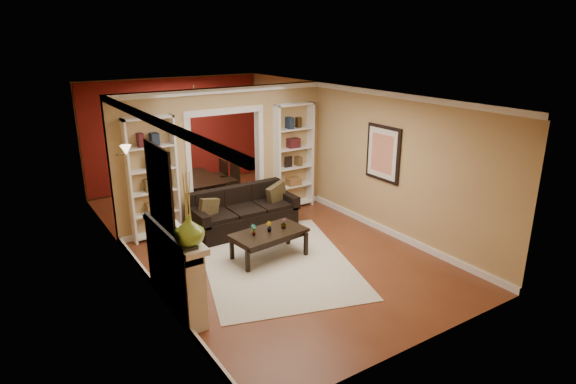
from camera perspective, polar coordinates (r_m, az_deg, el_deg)
floor at (r=9.20m, az=-3.88°, el=-5.38°), size 8.00×8.00×0.00m
ceiling at (r=8.49m, az=-4.28°, el=11.56°), size 8.00×8.00×0.00m
wall_back at (r=12.32m, az=-13.25°, el=6.84°), size 8.00×0.00×8.00m
wall_front at (r=5.78m, az=15.76°, el=-6.24°), size 8.00×0.00×8.00m
wall_left at (r=7.96m, az=-18.36°, el=0.26°), size 0.00×8.00×8.00m
wall_right at (r=10.00m, az=7.29°, el=4.61°), size 0.00×8.00×8.00m
partition_wall at (r=9.78m, az=-7.51°, el=4.30°), size 4.50×0.15×2.70m
red_back_panel at (r=12.29m, az=-13.19°, el=6.69°), size 4.44×0.04×2.64m
dining_window at (r=12.21m, az=-13.20°, el=7.71°), size 0.78×0.03×0.98m
area_rug at (r=8.25m, az=-1.42°, el=-8.23°), size 3.24×3.86×0.01m
sofa at (r=9.42m, az=-5.26°, el=-2.16°), size 2.10×0.91×0.82m
pillow_left at (r=9.04m, az=-9.40°, el=-1.96°), size 0.41×0.19×0.39m
pillow_right at (r=9.68m, az=-1.35°, el=-0.17°), size 0.47×0.25×0.45m
coffee_table at (r=8.30m, az=-2.25°, el=-6.25°), size 1.34×0.82×0.48m
plant_left at (r=8.03m, az=-4.09°, el=-4.49°), size 0.13×0.11×0.20m
plant_center at (r=8.17m, az=-2.28°, el=-4.14°), size 0.10×0.12×0.18m
plant_right at (r=8.32m, az=-0.53°, el=-3.74°), size 0.11×0.11×0.17m
bookshelf_left at (r=9.14m, az=-15.75°, el=1.47°), size 0.90×0.30×2.30m
bookshelf_right at (r=10.43m, az=0.64°, el=4.20°), size 0.90×0.30×2.30m
fireplace at (r=6.94m, az=-13.09°, el=-8.80°), size 0.32×1.70×1.16m
vase at (r=6.11m, az=-11.64°, el=-4.49°), size 0.50×0.50×0.40m
mirror at (r=6.45m, az=-15.02°, el=0.65°), size 0.03×0.95×1.10m
wall_sconce at (r=8.37m, az=-19.03°, el=4.47°), size 0.18×0.18×0.22m
framed_art at (r=9.21m, az=11.16°, el=4.51°), size 0.04×0.85×1.05m
dining_table at (r=11.37m, az=-10.42°, el=0.48°), size 1.55×0.86×0.54m
dining_chair_nw at (r=10.88m, az=-12.49°, el=0.14°), size 0.49×0.49×0.76m
dining_chair_ne at (r=11.27m, az=-7.30°, el=1.30°), size 0.54×0.54×0.85m
dining_chair_sw at (r=11.40m, az=-13.61°, el=1.35°), size 0.57×0.57×0.94m
dining_chair_se at (r=11.80m, az=-8.58°, el=1.89°), size 0.49×0.49×0.80m
chandelier at (r=11.00m, az=-11.11°, el=9.22°), size 0.50×0.50×0.30m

